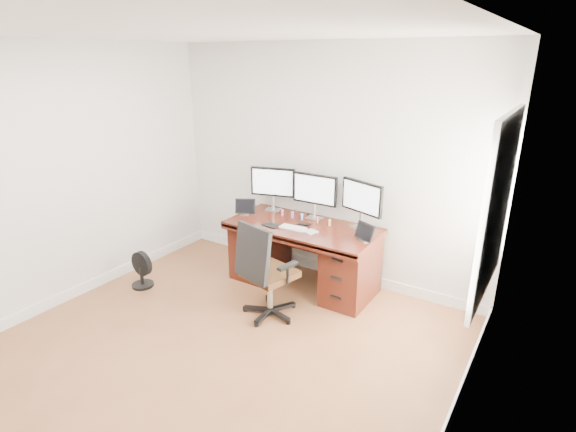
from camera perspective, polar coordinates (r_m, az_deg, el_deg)
The scene contains 20 objects.
ground at distance 4.14m, azimuth -11.87°, elevation -18.59°, with size 4.50×4.50×0.00m, color brown.
back_wall at distance 5.22m, azimuth 4.46°, elevation 6.47°, with size 4.00×0.10×2.70m, color silver.
right_wall at distance 2.65m, azimuth 20.84°, elevation -8.06°, with size 0.10×4.50×2.70m.
desk at distance 5.18m, azimuth 1.97°, elevation -4.69°, with size 1.70×0.80×0.75m.
office_chair at distance 4.60m, azimuth -2.78°, elevation -8.92°, with size 0.65×0.65×1.02m.
floor_fan at distance 5.48m, azimuth -18.15°, elevation -6.54°, with size 0.29×0.25×0.43m.
monitor_left at distance 5.43m, azimuth -1.94°, elevation 4.15°, with size 0.54×0.19×0.53m.
monitor_center at distance 5.13m, azimuth 3.42°, elevation 3.22°, with size 0.55×0.14×0.53m.
monitor_right at distance 4.89m, azimuth 9.35°, elevation 2.16°, with size 0.53×0.21×0.53m.
tablet_left at distance 5.36m, azimuth -5.51°, elevation 1.08°, with size 0.24×0.18×0.19m.
tablet_right at distance 4.63m, azimuth 9.66°, elevation -2.16°, with size 0.25×0.16×0.19m.
keyboard at distance 4.92m, azimuth 0.65°, elevation -1.51°, with size 0.30×0.13×0.01m, color silver.
trackpad at distance 4.83m, azimuth 2.90°, elevation -2.00°, with size 0.12×0.12×0.01m, color silver.
drawing_tablet at distance 5.01m, azimuth -2.10°, elevation -1.18°, with size 0.19×0.12×0.01m, color black.
phone at distance 5.03m, azimuth 2.09°, elevation -1.06°, with size 0.13×0.07×0.01m, color black.
figurine_pink at distance 5.31m, azimuth -0.72°, elevation 0.49°, with size 0.03×0.03×0.08m.
figurine_purple at distance 5.23m, azimuth 0.58°, elevation 0.22°, with size 0.03×0.03×0.08m.
figurine_blue at distance 5.17m, azimuth 1.78°, elevation -0.03°, with size 0.03×0.03×0.08m.
figurine_brown at distance 5.08m, azimuth 3.74°, elevation -0.45°, with size 0.03×0.03×0.08m.
figurine_orange at distance 5.01m, azimuth 5.31°, elevation -0.77°, with size 0.03×0.03×0.08m.
Camera 1 is at (2.39, -2.24, 2.53)m, focal length 28.00 mm.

